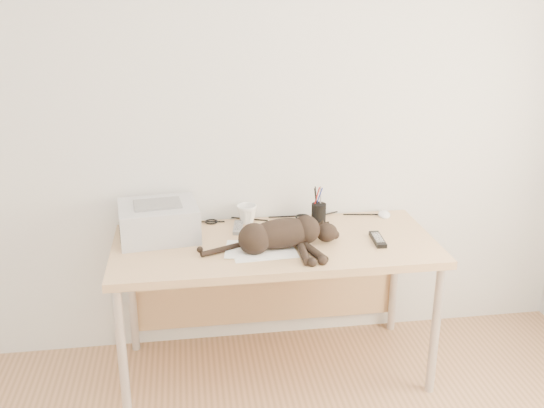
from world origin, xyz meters
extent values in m
plane|color=silver|center=(0.00, 1.75, 1.30)|extent=(3.50, 0.00, 3.50)
cube|color=tan|center=(0.00, 1.39, 0.72)|extent=(1.60, 0.70, 0.04)
cylinder|color=silver|center=(-0.75, 1.09, 0.35)|extent=(0.04, 0.04, 0.70)
cylinder|color=silver|center=(0.75, 1.09, 0.35)|extent=(0.04, 0.04, 0.70)
cylinder|color=silver|center=(-0.75, 1.69, 0.35)|extent=(0.04, 0.04, 0.70)
cylinder|color=silver|center=(0.75, 1.69, 0.35)|extent=(0.04, 0.04, 0.70)
cube|color=tan|center=(0.00, 1.72, 0.40)|extent=(1.48, 0.02, 0.60)
cube|color=silver|center=(-0.57, 1.54, 0.83)|extent=(0.42, 0.37, 0.17)
cube|color=black|center=(-0.57, 1.54, 0.84)|extent=(0.33, 0.06, 0.10)
cube|color=gray|center=(-0.57, 1.54, 0.92)|extent=(0.25, 0.19, 0.01)
cube|color=white|center=(-0.07, 1.29, 0.74)|extent=(0.32, 0.23, 0.00)
cube|color=white|center=(-0.10, 1.31, 0.74)|extent=(0.33, 0.26, 0.00)
ellipsoid|color=black|center=(0.02, 1.32, 0.81)|extent=(0.38, 0.21, 0.15)
sphere|color=black|center=(-0.12, 1.28, 0.81)|extent=(0.15, 0.15, 0.15)
ellipsoid|color=black|center=(0.25, 1.35, 0.79)|extent=(0.12, 0.11, 0.09)
cone|color=black|center=(0.24, 1.39, 0.83)|extent=(0.04, 0.05, 0.05)
cone|color=black|center=(0.27, 1.39, 0.82)|extent=(0.05, 0.06, 0.05)
cylinder|color=black|center=(0.11, 1.20, 0.76)|extent=(0.07, 0.21, 0.04)
cylinder|color=black|center=(0.16, 1.21, 0.76)|extent=(0.07, 0.21, 0.04)
cylinder|color=black|center=(-0.27, 1.31, 0.75)|extent=(0.23, 0.07, 0.03)
imported|color=white|center=(-0.11, 1.67, 0.79)|extent=(0.15, 0.15, 0.10)
cylinder|color=black|center=(0.27, 1.62, 0.79)|extent=(0.08, 0.08, 0.11)
cylinder|color=#990C0C|center=(0.26, 1.62, 0.87)|extent=(0.01, 0.01, 0.15)
cylinder|color=navy|center=(0.28, 1.63, 0.87)|extent=(0.01, 0.01, 0.15)
cylinder|color=black|center=(0.27, 1.61, 0.87)|extent=(0.01, 0.01, 0.15)
cube|color=gray|center=(-0.17, 1.59, 0.75)|extent=(0.07, 0.17, 0.02)
cube|color=black|center=(0.51, 1.33, 0.75)|extent=(0.06, 0.18, 0.02)
ellipsoid|color=white|center=(0.66, 1.67, 0.76)|extent=(0.09, 0.13, 0.04)
camera|label=1|loc=(-0.42, -1.35, 1.94)|focal=40.00mm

